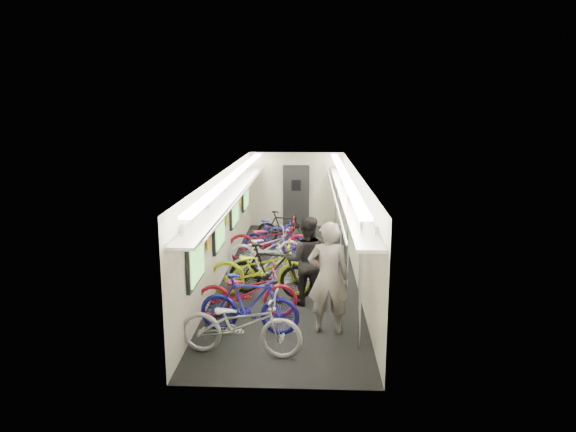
# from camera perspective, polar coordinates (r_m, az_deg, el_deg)

# --- Properties ---
(train_car_shell) EXTENTS (10.00, 10.00, 10.00)m
(train_car_shell) POSITION_cam_1_polar(r_m,az_deg,el_deg) (12.32, -1.35, 1.99)
(train_car_shell) COLOR black
(train_car_shell) RESTS_ON ground
(bicycle_0) EXTENTS (2.00, 0.91, 1.02)m
(bicycle_0) POSITION_cam_1_polar(r_m,az_deg,el_deg) (8.12, -5.26, -11.86)
(bicycle_0) COLOR #ABAAAF
(bicycle_0) RESTS_ON ground
(bicycle_1) EXTENTS (1.78, 0.69, 1.04)m
(bicycle_1) POSITION_cam_1_polar(r_m,az_deg,el_deg) (8.84, -4.35, -9.73)
(bicycle_1) COLOR navy
(bicycle_1) RESTS_ON ground
(bicycle_2) EXTENTS (1.89, 0.78, 0.97)m
(bicycle_2) POSITION_cam_1_polar(r_m,az_deg,el_deg) (9.50, -4.59, -8.39)
(bicycle_2) COLOR maroon
(bicycle_2) RESTS_ON ground
(bicycle_3) EXTENTS (1.89, 0.91, 1.09)m
(bicycle_3) POSITION_cam_1_polar(r_m,az_deg,el_deg) (10.46, -1.97, -6.08)
(bicycle_3) COLOR black
(bicycle_3) RESTS_ON ground
(bicycle_4) EXTENTS (2.14, 0.75, 1.12)m
(bicycle_4) POSITION_cam_1_polar(r_m,az_deg,el_deg) (10.53, -3.00, -5.88)
(bicycle_4) COLOR #B7C712
(bicycle_4) RESTS_ON ground
(bicycle_5) EXTENTS (1.60, 0.59, 0.94)m
(bicycle_5) POSITION_cam_1_polar(r_m,az_deg,el_deg) (11.10, -2.70, -5.43)
(bicycle_5) COLOR #BEBDBF
(bicycle_5) RESTS_ON ground
(bicycle_6) EXTENTS (1.91, 1.23, 0.95)m
(bicycle_6) POSITION_cam_1_polar(r_m,az_deg,el_deg) (12.42, -2.50, -3.52)
(bicycle_6) COLOR silver
(bicycle_6) RESTS_ON ground
(bicycle_7) EXTENTS (1.75, 0.91, 1.01)m
(bicycle_7) POSITION_cam_1_polar(r_m,az_deg,el_deg) (13.02, -1.47, -2.65)
(bicycle_7) COLOR #231996
(bicycle_7) RESTS_ON ground
(bicycle_8) EXTENTS (2.16, 0.79, 1.13)m
(bicycle_8) POSITION_cam_1_polar(r_m,az_deg,el_deg) (12.71, -1.95, -2.74)
(bicycle_8) COLOR maroon
(bicycle_8) RESTS_ON ground
(bicycle_9) EXTENTS (1.67, 0.89, 0.97)m
(bicycle_9) POSITION_cam_1_polar(r_m,az_deg,el_deg) (14.33, -0.47, -1.39)
(bicycle_9) COLOR black
(bicycle_9) RESTS_ON ground
(passenger_near) EXTENTS (0.73, 0.50, 1.94)m
(passenger_near) POSITION_cam_1_polar(r_m,az_deg,el_deg) (8.75, 4.52, -6.82)
(passenger_near) COLOR gray
(passenger_near) RESTS_ON ground
(passenger_mid) EXTENTS (0.86, 0.68, 1.75)m
(passenger_mid) POSITION_cam_1_polar(r_m,az_deg,el_deg) (10.00, 2.02, -4.95)
(passenger_mid) COLOR black
(passenger_mid) RESTS_ON ground
(backpack) EXTENTS (0.29, 0.24, 0.38)m
(backpack) POSITION_cam_1_polar(r_m,az_deg,el_deg) (8.88, 4.40, -4.44)
(backpack) COLOR #B1111C
(backpack) RESTS_ON passenger_near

